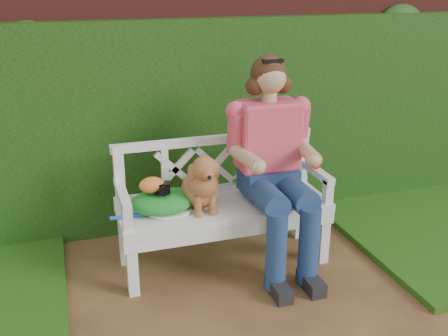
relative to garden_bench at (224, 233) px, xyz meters
name	(u,v)px	position (x,y,z in m)	size (l,w,h in m)	color
brick_wall	(185,90)	(-0.03, 0.98, 0.86)	(10.00, 0.30, 2.20)	maroon
ivy_hedge	(192,126)	(-0.03, 0.76, 0.61)	(10.00, 0.18, 1.70)	#2C651A
garden_bench	(224,233)	(0.00, 0.00, 0.00)	(1.58, 0.60, 0.48)	white
seated_woman	(270,161)	(0.34, -0.02, 0.53)	(0.65, 0.87, 1.54)	#CF2F5D
dog	(201,180)	(-0.17, -0.02, 0.45)	(0.28, 0.38, 0.42)	olive
tennis_racket	(166,211)	(-0.43, -0.03, 0.25)	(0.58, 0.25, 0.03)	beige
green_bag	(162,201)	(-0.44, 0.01, 0.31)	(0.44, 0.34, 0.15)	#31813C
camera_item	(162,188)	(-0.45, -0.02, 0.42)	(0.11, 0.08, 0.07)	black
baseball_glove	(152,185)	(-0.51, 0.00, 0.44)	(0.17, 0.13, 0.11)	orange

